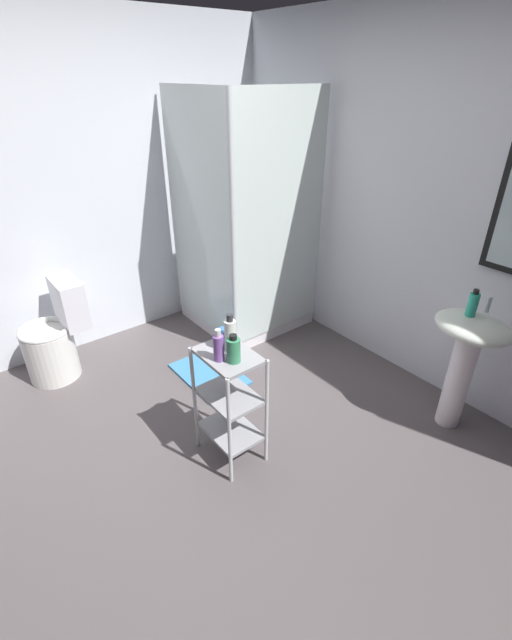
# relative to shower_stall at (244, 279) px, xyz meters

# --- Properties ---
(ground_plane) EXTENTS (4.20, 4.20, 0.02)m
(ground_plane) POSITION_rel_shower_stall_xyz_m (1.20, -1.22, -0.47)
(ground_plane) COLOR #564E4F
(wall_back) EXTENTS (4.20, 0.14, 2.50)m
(wall_back) POSITION_rel_shower_stall_xyz_m (1.21, 0.63, 0.79)
(wall_back) COLOR silver
(wall_back) RESTS_ON ground_plane
(wall_left) EXTENTS (0.10, 4.20, 2.50)m
(wall_left) POSITION_rel_shower_stall_xyz_m (-0.65, -1.22, 0.79)
(wall_left) COLOR silver
(wall_left) RESTS_ON ground_plane
(shower_stall) EXTENTS (0.92, 0.92, 2.00)m
(shower_stall) POSITION_rel_shower_stall_xyz_m (0.00, 0.00, 0.00)
(shower_stall) COLOR white
(shower_stall) RESTS_ON ground_plane
(pedestal_sink) EXTENTS (0.46, 0.37, 0.81)m
(pedestal_sink) POSITION_rel_shower_stall_xyz_m (1.90, 0.30, 0.12)
(pedestal_sink) COLOR white
(pedestal_sink) RESTS_ON ground_plane
(sink_faucet) EXTENTS (0.03, 0.03, 0.10)m
(sink_faucet) POSITION_rel_shower_stall_xyz_m (1.90, 0.42, 0.40)
(sink_faucet) COLOR silver
(sink_faucet) RESTS_ON pedestal_sink
(toilet) EXTENTS (0.37, 0.49, 0.76)m
(toilet) POSITION_rel_shower_stall_xyz_m (-0.28, -1.58, -0.15)
(toilet) COLOR white
(toilet) RESTS_ON ground_plane
(storage_cart) EXTENTS (0.38, 0.28, 0.74)m
(storage_cart) POSITION_rel_shower_stall_xyz_m (1.21, -1.02, -0.03)
(storage_cart) COLOR silver
(storage_cart) RESTS_ON ground_plane
(hand_soap_bottle) EXTENTS (0.06, 0.06, 0.17)m
(hand_soap_bottle) POSITION_rel_shower_stall_xyz_m (1.86, 0.29, 0.42)
(hand_soap_bottle) COLOR #2DBC99
(hand_soap_bottle) RESTS_ON pedestal_sink
(conditioner_bottle_purple) EXTENTS (0.06, 0.06, 0.19)m
(conditioner_bottle_purple) POSITION_rel_shower_stall_xyz_m (1.23, -1.08, 0.36)
(conditioner_bottle_purple) COLOR #804FA4
(conditioner_bottle_purple) RESTS_ON storage_cart
(body_wash_bottle_green) EXTENTS (0.07, 0.07, 0.16)m
(body_wash_bottle_green) POSITION_rel_shower_stall_xyz_m (1.29, -1.03, 0.35)
(body_wash_bottle_green) COLOR #3A9261
(body_wash_bottle_green) RESTS_ON storage_cart
(lotion_bottle_white) EXTENTS (0.06, 0.06, 0.23)m
(lotion_bottle_white) POSITION_rel_shower_stall_xyz_m (1.19, -0.98, 0.38)
(lotion_bottle_white) COLOR white
(lotion_bottle_white) RESTS_ON storage_cart
(rinse_cup) EXTENTS (0.08, 0.08, 0.09)m
(rinse_cup) POSITION_rel_shower_stall_xyz_m (1.11, -0.97, 0.32)
(rinse_cup) COLOR #3870B2
(rinse_cup) RESTS_ON storage_cart
(bath_mat) EXTENTS (0.60, 0.40, 0.02)m
(bath_mat) POSITION_rel_shower_stall_xyz_m (0.46, -0.69, -0.45)
(bath_mat) COLOR teal
(bath_mat) RESTS_ON ground_plane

